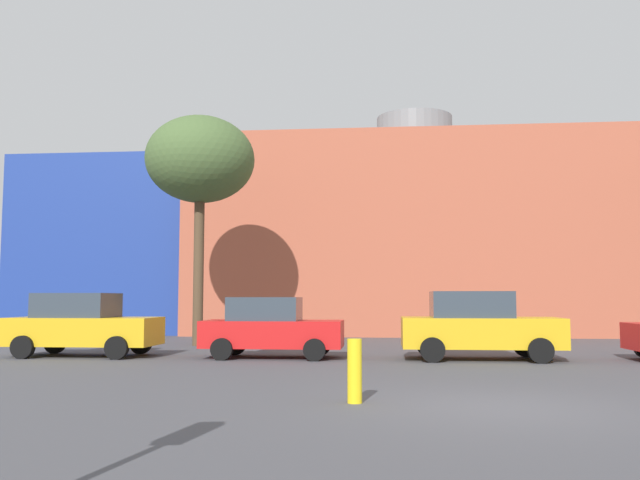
% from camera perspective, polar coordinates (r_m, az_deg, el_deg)
% --- Properties ---
extents(ground_plane, '(200.00, 200.00, 0.00)m').
position_cam_1_polar(ground_plane, '(11.16, 15.06, -13.63)').
color(ground_plane, '#47474C').
extents(building_backdrop, '(39.67, 11.95, 11.35)m').
position_cam_1_polar(building_backdrop, '(35.61, 8.18, -0.33)').
color(building_backdrop, '#B2563D').
rests_on(building_backdrop, ground_plane).
extents(parked_car_0, '(4.30, 2.11, 1.86)m').
position_cam_1_polar(parked_car_0, '(21.18, -19.59, -6.83)').
color(parked_car_0, gold).
rests_on(parked_car_0, ground_plane).
extents(parked_car_1, '(4.01, 1.97, 1.74)m').
position_cam_1_polar(parked_car_1, '(19.50, -4.21, -7.46)').
color(parked_car_1, red).
rests_on(parked_car_1, ground_plane).
extents(parked_car_2, '(4.39, 2.15, 1.90)m').
position_cam_1_polar(parked_car_2, '(19.41, 13.32, -7.11)').
color(parked_car_2, gold).
rests_on(parked_car_2, ground_plane).
extents(bare_tree_0, '(4.02, 4.02, 8.45)m').
position_cam_1_polar(bare_tree_0, '(25.31, -10.18, 6.64)').
color(bare_tree_0, brown).
rests_on(bare_tree_0, ground_plane).
extents(bollard_yellow_0, '(0.24, 0.24, 1.04)m').
position_cam_1_polar(bollard_yellow_0, '(11.17, 2.97, -11.08)').
color(bollard_yellow_0, yellow).
rests_on(bollard_yellow_0, ground_plane).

